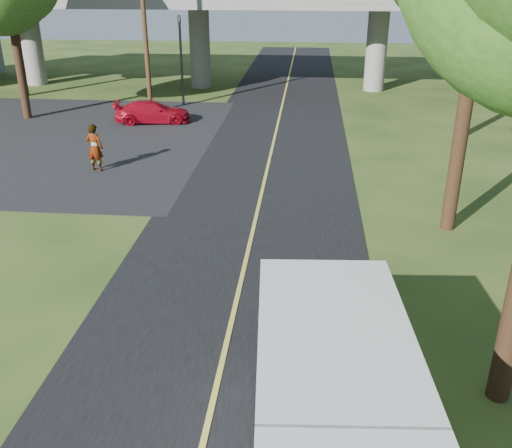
# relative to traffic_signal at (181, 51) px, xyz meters

# --- Properties ---
(ground) EXTENTS (120.00, 120.00, 0.00)m
(ground) POSITION_rel_traffic_signal_xyz_m (6.00, -26.00, -3.20)
(ground) COLOR #283C15
(ground) RESTS_ON ground
(road) EXTENTS (7.00, 90.00, 0.02)m
(road) POSITION_rel_traffic_signal_xyz_m (6.00, -16.00, -3.19)
(road) COLOR black
(road) RESTS_ON ground
(parking_lot) EXTENTS (16.00, 18.00, 0.01)m
(parking_lot) POSITION_rel_traffic_signal_xyz_m (-5.00, -8.00, -3.19)
(parking_lot) COLOR black
(parking_lot) RESTS_ON ground
(lane_line) EXTENTS (0.12, 90.00, 0.01)m
(lane_line) POSITION_rel_traffic_signal_xyz_m (6.00, -16.00, -3.17)
(lane_line) COLOR gold
(lane_line) RESTS_ON road
(overpass) EXTENTS (54.00, 10.00, 7.30)m
(overpass) POSITION_rel_traffic_signal_xyz_m (6.00, 6.00, 1.36)
(overpass) COLOR slate
(overpass) RESTS_ON ground
(traffic_signal) EXTENTS (0.18, 0.22, 5.20)m
(traffic_signal) POSITION_rel_traffic_signal_xyz_m (0.00, 0.00, 0.00)
(traffic_signal) COLOR black
(traffic_signal) RESTS_ON ground
(utility_pole) EXTENTS (1.60, 0.26, 9.00)m
(utility_pole) POSITION_rel_traffic_signal_xyz_m (-1.50, -2.00, 1.40)
(utility_pole) COLOR #472D19
(utility_pole) RESTS_ON ground
(step_van) EXTENTS (2.79, 6.57, 2.70)m
(step_van) POSITION_rel_traffic_signal_xyz_m (8.20, -27.68, -1.73)
(step_van) COLOR silver
(step_van) RESTS_ON ground
(red_sedan) EXTENTS (4.28, 2.36, 1.17)m
(red_sedan) POSITION_rel_traffic_signal_xyz_m (-0.76, -4.31, -2.61)
(red_sedan) COLOR #A2091A
(red_sedan) RESTS_ON ground
(pedestrian) EXTENTS (0.80, 0.60, 1.96)m
(pedestrian) POSITION_rel_traffic_signal_xyz_m (-0.99, -12.48, -2.22)
(pedestrian) COLOR gray
(pedestrian) RESTS_ON ground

